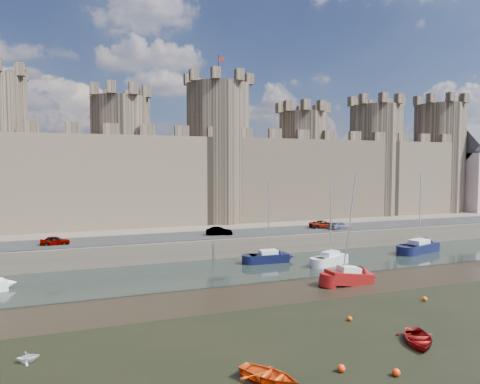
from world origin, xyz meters
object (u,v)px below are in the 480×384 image
(sailboat_2, at_px, (330,259))
(sailboat_4, at_px, (349,276))
(sailboat_1, at_px, (268,257))
(sailboat_3, at_px, (419,247))
(car_0, at_px, (55,241))
(dinghy_0, at_px, (269,376))
(car_2, at_px, (340,226))
(car_1, at_px, (219,231))
(car_3, at_px, (324,224))

(sailboat_2, relative_size, sailboat_4, 0.89)
(sailboat_1, height_order, sailboat_3, sailboat_3)
(car_0, bearing_deg, dinghy_0, -158.20)
(car_2, height_order, dinghy_0, car_2)
(sailboat_3, bearing_deg, car_1, 145.84)
(sailboat_1, relative_size, sailboat_2, 0.97)
(car_1, distance_m, dinghy_0, 34.82)
(car_3, relative_size, sailboat_1, 0.44)
(car_0, bearing_deg, sailboat_3, -99.20)
(car_3, bearing_deg, car_0, 101.10)
(sailboat_2, bearing_deg, car_0, 141.27)
(dinghy_0, bearing_deg, car_1, 36.56)
(sailboat_4, bearing_deg, car_0, 145.54)
(car_2, bearing_deg, car_0, 76.38)
(car_1, relative_size, sailboat_2, 0.35)
(car_1, bearing_deg, car_2, -79.46)
(car_2, bearing_deg, sailboat_1, 101.40)
(sailboat_3, bearing_deg, sailboat_1, 160.59)
(car_0, bearing_deg, car_2, -89.83)
(sailboat_2, bearing_deg, car_1, 114.54)
(car_3, bearing_deg, sailboat_4, 164.95)
(car_0, xyz_separation_m, car_2, (38.86, -0.70, 0.00))
(sailboat_2, distance_m, sailboat_3, 15.66)
(sailboat_1, height_order, sailboat_2, sailboat_2)
(sailboat_4, xyz_separation_m, dinghy_0, (-15.61, -15.22, -0.45))
(car_1, relative_size, car_2, 0.91)
(car_2, relative_size, sailboat_2, 0.39)
(car_0, distance_m, car_2, 38.87)
(car_2, xyz_separation_m, car_3, (-1.68, 1.79, 0.03))
(sailboat_1, distance_m, dinghy_0, 29.08)
(car_3, distance_m, sailboat_3, 13.54)
(car_0, height_order, car_1, car_1)
(sailboat_2, bearing_deg, sailboat_3, -11.40)
(car_3, xyz_separation_m, sailboat_2, (-6.23, -11.84, -2.29))
(car_0, xyz_separation_m, sailboat_3, (46.45, -8.52, -2.22))
(car_1, xyz_separation_m, sailboat_2, (10.56, -10.89, -2.28))
(car_1, xyz_separation_m, sailboat_3, (26.06, -8.66, -2.25))
(car_3, bearing_deg, car_2, -127.38)
(car_3, height_order, sailboat_4, sailboat_4)
(car_3, xyz_separation_m, sailboat_4, (-8.91, -19.58, -2.28))
(car_3, relative_size, sailboat_2, 0.42)
(sailboat_2, distance_m, sailboat_4, 8.19)
(car_1, height_order, car_3, car_3)
(sailboat_2, xyz_separation_m, dinghy_0, (-18.28, -22.96, -0.45))
(car_3, xyz_separation_m, dinghy_0, (-24.51, -34.80, -2.74))
(car_3, height_order, dinghy_0, car_3)
(car_2, height_order, sailboat_3, sailboat_3)
(car_2, relative_size, sailboat_4, 0.34)
(car_1, distance_m, sailboat_3, 27.55)
(car_2, relative_size, sailboat_1, 0.40)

